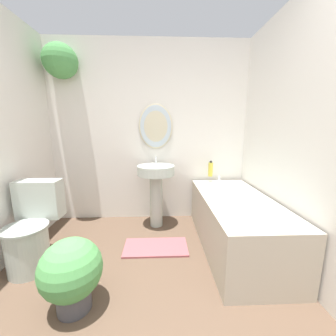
# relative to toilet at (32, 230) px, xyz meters

# --- Properties ---
(wall_back) EXTENTS (2.74, 0.41, 2.40)m
(wall_back) POSITION_rel_toilet_xyz_m (0.89, 1.03, 0.98)
(wall_back) COLOR silver
(wall_back) RESTS_ON ground_plane
(wall_right) EXTENTS (0.06, 2.56, 2.40)m
(wall_right) POSITION_rel_toilet_xyz_m (2.39, -0.19, 0.85)
(wall_right) COLOR silver
(wall_right) RESTS_ON ground_plane
(toilet) EXTENTS (0.41, 0.54, 0.78)m
(toilet) POSITION_rel_toilet_xyz_m (0.00, 0.00, 0.00)
(toilet) COLOR #B2BCB2
(toilet) RESTS_ON ground_plane
(pedestal_sink) EXTENTS (0.47, 0.47, 0.91)m
(pedestal_sink) POSITION_rel_toilet_xyz_m (1.13, 0.75, 0.24)
(pedestal_sink) COLOR #B2BCB2
(pedestal_sink) RESTS_ON ground_plane
(bathtub) EXTENTS (0.70, 1.53, 0.63)m
(bathtub) POSITION_rel_toilet_xyz_m (1.99, 0.21, -0.06)
(bathtub) COLOR #B2A893
(bathtub) RESTS_ON ground_plane
(shampoo_bottle) EXTENTS (0.06, 0.06, 0.21)m
(shampoo_bottle) POSITION_rel_toilet_xyz_m (1.87, 0.88, 0.38)
(shampoo_bottle) COLOR gold
(shampoo_bottle) RESTS_ON bathtub
(potted_plant) EXTENTS (0.42, 0.42, 0.53)m
(potted_plant) POSITION_rel_toilet_xyz_m (0.57, -0.52, -0.05)
(potted_plant) COLOR #47474C
(potted_plant) RESTS_ON ground_plane
(bath_mat) EXTENTS (0.68, 0.35, 0.02)m
(bath_mat) POSITION_rel_toilet_xyz_m (1.13, 0.21, -0.34)
(bath_mat) COLOR #934C51
(bath_mat) RESTS_ON ground_plane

